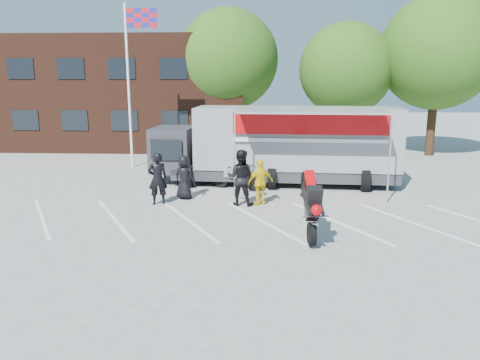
# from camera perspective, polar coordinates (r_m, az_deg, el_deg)

# --- Properties ---
(ground) EXTENTS (100.00, 100.00, 0.00)m
(ground) POSITION_cam_1_polar(r_m,az_deg,el_deg) (14.08, 1.82, -6.20)
(ground) COLOR #A4A49E
(ground) RESTS_ON ground
(parking_bay_lines) EXTENTS (18.09, 13.33, 0.01)m
(parking_bay_lines) POSITION_cam_1_polar(r_m,az_deg,el_deg) (15.03, 1.90, -4.96)
(parking_bay_lines) COLOR white
(parking_bay_lines) RESTS_ON ground
(office_building) EXTENTS (18.00, 8.00, 7.00)m
(office_building) POSITION_cam_1_polar(r_m,az_deg,el_deg) (32.99, -15.41, 10.23)
(office_building) COLOR #422115
(office_building) RESTS_ON ground
(flagpole) EXTENTS (1.61, 0.12, 8.00)m
(flagpole) POSITION_cam_1_polar(r_m,az_deg,el_deg) (24.23, -12.95, 13.41)
(flagpole) COLOR white
(flagpole) RESTS_ON ground
(tree_left) EXTENTS (6.12, 6.12, 8.64)m
(tree_left) POSITION_cam_1_polar(r_m,az_deg,el_deg) (29.45, -1.49, 14.47)
(tree_left) COLOR #382314
(tree_left) RESTS_ON ground
(tree_mid) EXTENTS (5.44, 5.44, 7.68)m
(tree_mid) POSITION_cam_1_polar(r_m,az_deg,el_deg) (28.75, 12.79, 12.99)
(tree_mid) COLOR #382314
(tree_mid) RESTS_ON ground
(tree_right) EXTENTS (6.46, 6.46, 9.12)m
(tree_right) POSITION_cam_1_polar(r_m,az_deg,el_deg) (29.54, 22.94, 14.13)
(tree_right) COLOR #382314
(tree_right) RESTS_ON ground
(transporter_truck) EXTENTS (10.54, 5.50, 3.28)m
(transporter_truck) POSITION_cam_1_polar(r_m,az_deg,el_deg) (20.25, 5.31, -0.47)
(transporter_truck) COLOR gray
(transporter_truck) RESTS_ON ground
(parked_motorcycle) EXTENTS (2.30, 1.50, 1.15)m
(parked_motorcycle) POSITION_cam_1_polar(r_m,az_deg,el_deg) (19.22, -0.34, -1.12)
(parked_motorcycle) COLOR silver
(parked_motorcycle) RESTS_ON ground
(stunt_bike_rider) EXTENTS (1.04, 1.91, 2.15)m
(stunt_bike_rider) POSITION_cam_1_polar(r_m,az_deg,el_deg) (13.56, 8.07, -7.06)
(stunt_bike_rider) COLOR black
(stunt_bike_rider) RESTS_ON ground
(spectator_leather_a) EXTENTS (0.95, 0.79, 1.65)m
(spectator_leather_a) POSITION_cam_1_polar(r_m,az_deg,el_deg) (17.66, -6.80, 0.33)
(spectator_leather_a) COLOR black
(spectator_leather_a) RESTS_ON ground
(spectator_leather_b) EXTENTS (0.80, 0.66, 1.88)m
(spectator_leather_b) POSITION_cam_1_polar(r_m,az_deg,el_deg) (17.01, -10.01, 0.17)
(spectator_leather_b) COLOR black
(spectator_leather_b) RESTS_ON ground
(spectator_leather_c) EXTENTS (1.09, 0.91, 2.01)m
(spectator_leather_c) POSITION_cam_1_polar(r_m,az_deg,el_deg) (16.63, 0.05, 0.30)
(spectator_leather_c) COLOR black
(spectator_leather_c) RESTS_ON ground
(spectator_hivis) EXTENTS (1.05, 0.77, 1.65)m
(spectator_hivis) POSITION_cam_1_polar(r_m,az_deg,el_deg) (16.70, 2.50, -0.29)
(spectator_hivis) COLOR yellow
(spectator_hivis) RESTS_ON ground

